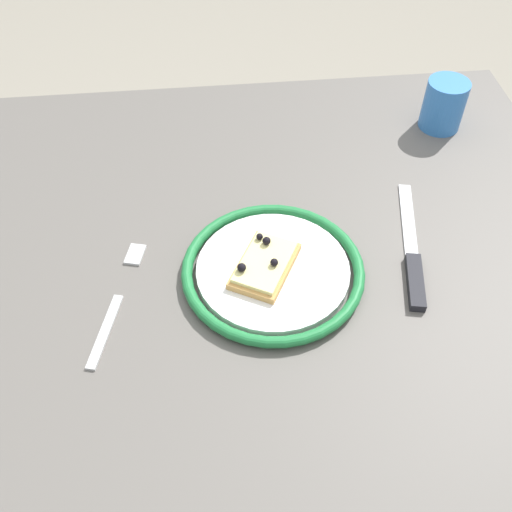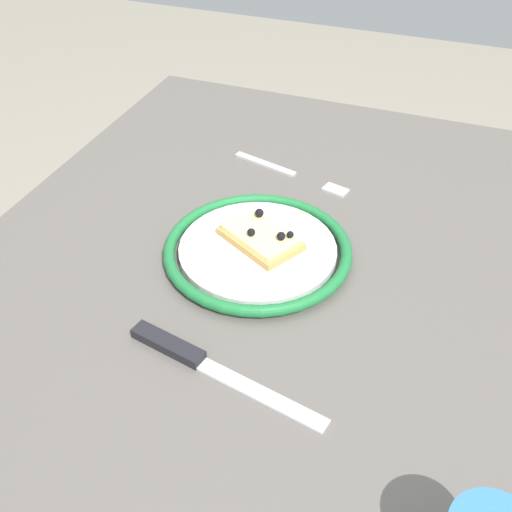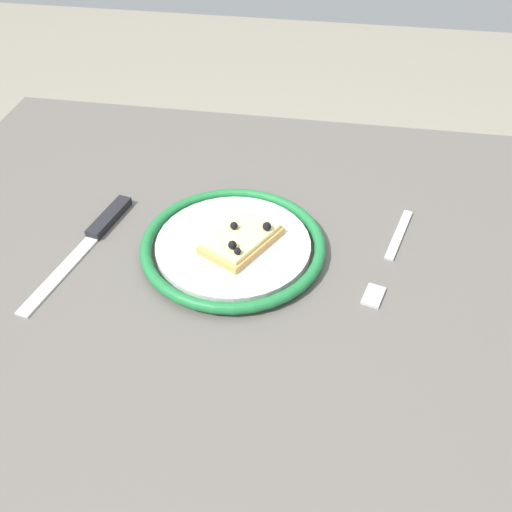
{
  "view_description": "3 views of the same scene",
  "coord_description": "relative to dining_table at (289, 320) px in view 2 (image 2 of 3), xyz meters",
  "views": [
    {
      "loc": [
        -0.07,
        -0.54,
        1.35
      ],
      "look_at": [
        -0.02,
        -0.03,
        0.77
      ],
      "focal_mm": 41.23,
      "sensor_mm": 36.0,
      "label": 1
    },
    {
      "loc": [
        0.58,
        0.17,
        1.25
      ],
      "look_at": [
        0.02,
        -0.04,
        0.76
      ],
      "focal_mm": 43.31,
      "sensor_mm": 36.0,
      "label": 2
    },
    {
      "loc": [
        -0.12,
        0.51,
        1.25
      ],
      "look_at": [
        -0.03,
        -0.03,
        0.76
      ],
      "focal_mm": 40.37,
      "sensor_mm": 36.0,
      "label": 3
    }
  ],
  "objects": [
    {
      "name": "dining_table",
      "position": [
        0.0,
        0.0,
        0.0
      ],
      "size": [
        0.95,
        0.83,
        0.75
      ],
      "color": "#5B5651",
      "rests_on": "ground_plane"
    },
    {
      "name": "plate",
      "position": [
        -0.0,
        -0.05,
        0.11
      ],
      "size": [
        0.24,
        0.24,
        0.02
      ],
      "color": "white",
      "rests_on": "dining_table"
    },
    {
      "name": "pizza_slice_near",
      "position": [
        -0.01,
        -0.05,
        0.12
      ],
      "size": [
        0.11,
        0.12,
        0.03
      ],
      "color": "tan",
      "rests_on": "plate"
    },
    {
      "name": "knife",
      "position": [
        0.19,
        -0.05,
        0.11
      ],
      "size": [
        0.07,
        0.24,
        0.01
      ],
      "color": "silver",
      "rests_on": "dining_table"
    },
    {
      "name": "fork",
      "position": [
        -0.2,
        -0.07,
        0.1
      ],
      "size": [
        0.07,
        0.2,
        0.0
      ],
      "color": "silver",
      "rests_on": "dining_table"
    }
  ]
}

